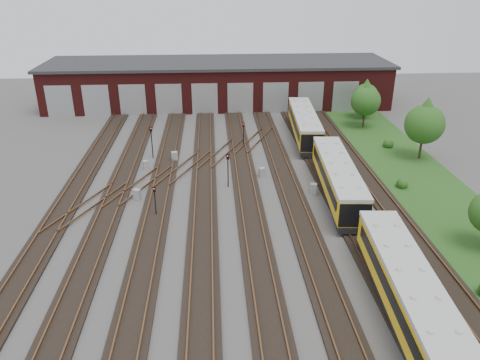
{
  "coord_description": "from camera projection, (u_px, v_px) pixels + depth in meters",
  "views": [
    {
      "loc": [
        -1.04,
        -30.6,
        18.89
      ],
      "look_at": [
        1.26,
        6.61,
        2.0
      ],
      "focal_mm": 35.0,
      "sensor_mm": 36.0,
      "label": 1
    }
  ],
  "objects": [
    {
      "name": "signal_mast_1",
      "position": [
        152.0,
        138.0,
        50.21
      ],
      "size": [
        0.31,
        0.3,
        3.56
      ],
      "rotation": [
        0.0,
        0.0,
        0.35
      ],
      "color": "black",
      "rests_on": "ground"
    },
    {
      "name": "relay_cabinet_4",
      "position": [
        313.0,
        189.0,
        42.86
      ],
      "size": [
        0.68,
        0.61,
        0.97
      ],
      "primitive_type": "cube",
      "rotation": [
        0.0,
        0.0,
        -0.24
      ],
      "color": "#96989B",
      "rests_on": "ground"
    },
    {
      "name": "metro_train",
      "position": [
        338.0,
        178.0,
        41.66
      ],
      "size": [
        3.57,
        46.44,
        2.95
      ],
      "rotation": [
        0.0,
        0.0,
        -0.07
      ],
      "color": "black",
      "rests_on": "ground"
    },
    {
      "name": "relay_cabinet_0",
      "position": [
        137.0,
        194.0,
        41.75
      ],
      "size": [
        0.74,
        0.69,
        0.98
      ],
      "primitive_type": "cube",
      "rotation": [
        0.0,
        0.0,
        -0.42
      ],
      "color": "#96989B",
      "rests_on": "ground"
    },
    {
      "name": "bush_2",
      "position": [
        389.0,
        142.0,
        53.92
      ],
      "size": [
        1.18,
        1.18,
        1.18
      ],
      "primitive_type": "sphere",
      "color": "#214D16",
      "rests_on": "ground"
    },
    {
      "name": "signal_mast_0",
      "position": [
        155.0,
        197.0,
        38.43
      ],
      "size": [
        0.22,
        0.21,
        2.69
      ],
      "rotation": [
        0.0,
        0.0,
        0.0
      ],
      "color": "black",
      "rests_on": "ground"
    },
    {
      "name": "tree_0",
      "position": [
        366.0,
        98.0,
        59.24
      ],
      "size": [
        3.74,
        3.74,
        6.2
      ],
      "color": "#312516",
      "rests_on": "ground"
    },
    {
      "name": "relay_cabinet_1",
      "position": [
        175.0,
        157.0,
        50.05
      ],
      "size": [
        0.72,
        0.64,
        1.06
      ],
      "primitive_type": "cube",
      "rotation": [
        0.0,
        0.0,
        0.18
      ],
      "color": "#96989B",
      "rests_on": "ground"
    },
    {
      "name": "tree_2",
      "position": [
        425.0,
        120.0,
        49.09
      ],
      "size": [
        4.15,
        4.15,
        6.87
      ],
      "color": "#312516",
      "rests_on": "ground"
    },
    {
      "name": "signal_mast_3",
      "position": [
        244.0,
        131.0,
        53.59
      ],
      "size": [
        0.26,
        0.24,
        2.9
      ],
      "rotation": [
        0.0,
        0.0,
        -0.12
      ],
      "color": "black",
      "rests_on": "ground"
    },
    {
      "name": "relay_cabinet_3",
      "position": [
        262.0,
        172.0,
        46.36
      ],
      "size": [
        0.69,
        0.65,
        0.93
      ],
      "primitive_type": "cube",
      "rotation": [
        0.0,
        0.0,
        0.41
      ],
      "color": "#96989B",
      "rests_on": "ground"
    },
    {
      "name": "signal_mast_2",
      "position": [
        228.0,
        166.0,
        43.46
      ],
      "size": [
        0.29,
        0.28,
        3.34
      ],
      "rotation": [
        0.0,
        0.0,
        -0.29
      ],
      "color": "black",
      "rests_on": "ground"
    },
    {
      "name": "tree_1",
      "position": [
        366.0,
        93.0,
        63.1
      ],
      "size": [
        3.34,
        3.34,
        5.53
      ],
      "color": "#312516",
      "rests_on": "ground"
    },
    {
      "name": "maintenance_shed",
      "position": [
        218.0,
        82.0,
        70.7
      ],
      "size": [
        51.0,
        12.5,
        6.35
      ],
      "color": "#4B1312",
      "rests_on": "ground"
    },
    {
      "name": "ground",
      "position": [
        229.0,
        240.0,
        35.68
      ],
      "size": [
        120.0,
        120.0,
        0.0
      ],
      "primitive_type": "plane",
      "color": "#454240",
      "rests_on": "ground"
    },
    {
      "name": "grass_verge",
      "position": [
        418.0,
        180.0,
        45.83
      ],
      "size": [
        8.0,
        55.0,
        0.05
      ],
      "primitive_type": "cube",
      "color": "#1E4D19",
      "rests_on": "ground"
    },
    {
      "name": "relay_cabinet_2",
      "position": [
        146.0,
        165.0,
        48.2
      ],
      "size": [
        0.66,
        0.61,
        0.88
      ],
      "primitive_type": "cube",
      "rotation": [
        0.0,
        0.0,
        0.42
      ],
      "color": "#96989B",
      "rests_on": "ground"
    },
    {
      "name": "track_network",
      "position": [
        226.0,
        235.0,
        36.16
      ],
      "size": [
        30.4,
        70.0,
        0.33
      ],
      "color": "black",
      "rests_on": "ground"
    },
    {
      "name": "bush_1",
      "position": [
        402.0,
        182.0,
        43.98
      ],
      "size": [
        1.11,
        1.11,
        1.11
      ],
      "primitive_type": "sphere",
      "color": "#214D16",
      "rests_on": "ground"
    }
  ]
}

